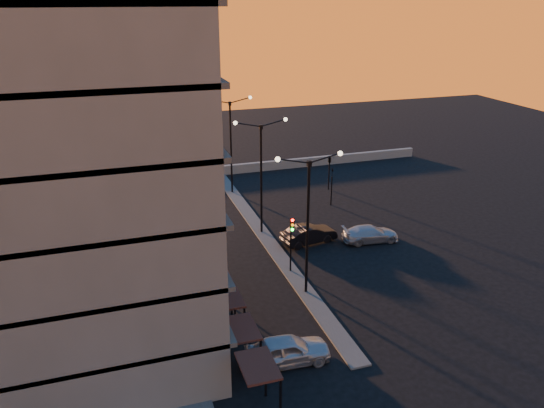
{
  "coord_description": "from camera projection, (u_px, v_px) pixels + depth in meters",
  "views": [
    {
      "loc": [
        -11.5,
        -28.17,
        18.23
      ],
      "look_at": [
        -0.62,
        5.31,
        4.39
      ],
      "focal_mm": 35.0,
      "sensor_mm": 36.0,
      "label": 1
    }
  ],
  "objects": [
    {
      "name": "building",
      "position": [
        51.0,
        131.0,
        26.56
      ],
      "size": [
        14.35,
        17.08,
        25.0
      ],
      "color": "#6A665D",
      "rests_on": "ground"
    },
    {
      "name": "signal_east_a",
      "position": [
        332.0,
        185.0,
        48.9
      ],
      "size": [
        0.13,
        0.16,
        3.6
      ],
      "color": "black",
      "rests_on": "ground"
    },
    {
      "name": "streetlamp_far",
      "position": [
        231.0,
        138.0,
        50.57
      ],
      "size": [
        4.32,
        0.32,
        9.51
      ],
      "color": "black",
      "rests_on": "ground"
    },
    {
      "name": "streetlamp_mid",
      "position": [
        261.0,
        168.0,
        41.72
      ],
      "size": [
        4.32,
        0.32,
        9.51
      ],
      "color": "black",
      "rests_on": "ground"
    },
    {
      "name": "parapet",
      "position": [
        237.0,
        169.0,
        58.32
      ],
      "size": [
        44.0,
        0.5,
        1.0
      ],
      "primitive_type": "cube",
      "color": "slate",
      "rests_on": "ground"
    },
    {
      "name": "sidewalk_west",
      "position": [
        138.0,
        288.0,
        35.41
      ],
      "size": [
        5.0,
        40.0,
        0.12
      ],
      "primitive_type": "cube",
      "color": "#494846",
      "rests_on": "ground"
    },
    {
      "name": "car_sedan",
      "position": [
        309.0,
        234.0,
        41.75
      ],
      "size": [
        4.69,
        2.29,
        1.48
      ],
      "primitive_type": "imported",
      "rotation": [
        0.0,
        0.0,
        1.74
      ],
      "color": "black",
      "rests_on": "ground"
    },
    {
      "name": "car_wagon",
      "position": [
        370.0,
        234.0,
        42.03
      ],
      "size": [
        4.66,
        2.28,
        1.31
      ],
      "primitive_type": "imported",
      "rotation": [
        0.0,
        0.0,
        1.47
      ],
      "color": "#B4B6BC",
      "rests_on": "ground"
    },
    {
      "name": "median",
      "position": [
        262.0,
        232.0,
        43.74
      ],
      "size": [
        1.2,
        36.0,
        0.12
      ],
      "primitive_type": "cube",
      "color": "#494846",
      "rests_on": "ground"
    },
    {
      "name": "car_hatchback",
      "position": [
        287.0,
        350.0,
        28.02
      ],
      "size": [
        4.69,
        2.11,
        1.56
      ],
      "primitive_type": "imported",
      "rotation": [
        0.0,
        0.0,
        1.51
      ],
      "color": "#B8BAC1",
      "rests_on": "ground"
    },
    {
      "name": "streetlamp_near",
      "position": [
        308.0,
        215.0,
        32.87
      ],
      "size": [
        4.32,
        0.32,
        9.51
      ],
      "color": "black",
      "rests_on": "ground"
    },
    {
      "name": "traffic_light_main",
      "position": [
        292.0,
        236.0,
        36.4
      ],
      "size": [
        0.28,
        0.44,
        4.25
      ],
      "color": "black",
      "rests_on": "ground"
    },
    {
      "name": "signal_east_b",
      "position": [
        330.0,
        160.0,
        52.45
      ],
      "size": [
        0.42,
        1.99,
        3.6
      ],
      "color": "black",
      "rests_on": "ground"
    },
    {
      "name": "ground",
      "position": [
        306.0,
        293.0,
        34.91
      ],
      "size": [
        120.0,
        120.0,
        0.0
      ],
      "primitive_type": "plane",
      "color": "black",
      "rests_on": "ground"
    }
  ]
}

